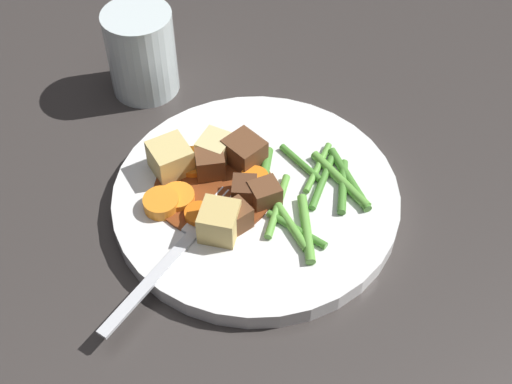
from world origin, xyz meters
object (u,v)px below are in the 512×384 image
object	(u,v)px
meat_chunk_0	(237,216)
potato_chunk_2	(219,222)
carrot_slice_1	(161,203)
potato_chunk_1	(170,159)
dinner_plate	(256,198)
carrot_slice_2	(193,163)
fork	(176,253)
meat_chunk_4	(244,190)
meat_chunk_2	(210,165)
carrot_slice_0	(253,180)
potato_chunk_0	(215,149)
meat_chunk_3	(244,152)
water_glass	(141,52)
carrot_slice_4	(178,199)
carrot_slice_3	(199,215)
meat_chunk_1	(265,194)

from	to	relation	value
meat_chunk_0	potato_chunk_2	bearing A→B (deg)	21.32
carrot_slice_1	potato_chunk_2	bearing A→B (deg)	143.87
potato_chunk_1	dinner_plate	bearing A→B (deg)	152.48
dinner_plate	carrot_slice_1	distance (m)	0.09
carrot_slice_2	fork	world-z (taller)	carrot_slice_2
carrot_slice_2	meat_chunk_4	xyz separation A→B (m)	(-0.04, 0.05, 0.01)
meat_chunk_2	carrot_slice_0	bearing A→B (deg)	155.31
potato_chunk_0	meat_chunk_4	xyz separation A→B (m)	(-0.02, 0.05, -0.00)
dinner_plate	meat_chunk_3	bearing A→B (deg)	-82.14
potato_chunk_0	fork	xyz separation A→B (m)	(0.04, 0.11, -0.01)
water_glass	carrot_slice_0	bearing A→B (deg)	118.24
carrot_slice_2	carrot_slice_4	xyz separation A→B (m)	(0.02, 0.04, 0.00)
carrot_slice_1	meat_chunk_4	size ratio (longest dim) A/B	1.35
potato_chunk_0	meat_chunk_3	xyz separation A→B (m)	(-0.03, 0.01, 0.00)
dinner_plate	potato_chunk_1	size ratio (longest dim) A/B	7.45
meat_chunk_4	carrot_slice_0	bearing A→B (deg)	-124.14
potato_chunk_0	meat_chunk_2	distance (m)	0.02
potato_chunk_2	carrot_slice_1	bearing A→B (deg)	-36.13
carrot_slice_2	carrot_slice_4	bearing A→B (deg)	67.49
dinner_plate	carrot_slice_2	world-z (taller)	carrot_slice_2
potato_chunk_1	meat_chunk_2	distance (m)	0.04
carrot_slice_2	carrot_slice_3	size ratio (longest dim) A/B	1.42
carrot_slice_2	meat_chunk_4	size ratio (longest dim) A/B	1.52
carrot_slice_3	fork	size ratio (longest dim) A/B	0.18
carrot_slice_4	meat_chunk_0	distance (m)	0.06
meat_chunk_3	water_glass	distance (m)	0.17
meat_chunk_0	meat_chunk_4	distance (m)	0.03
potato_chunk_0	meat_chunk_4	bearing A→B (deg)	111.60
potato_chunk_2	meat_chunk_0	bearing A→B (deg)	-158.68
dinner_plate	water_glass	world-z (taller)	water_glass
carrot_slice_3	meat_chunk_1	world-z (taller)	meat_chunk_1
carrot_slice_4	meat_chunk_3	size ratio (longest dim) A/B	0.94
potato_chunk_2	carrot_slice_3	bearing A→B (deg)	-48.25
carrot_slice_2	meat_chunk_1	distance (m)	0.08
fork	water_glass	xyz separation A→B (m)	(0.02, -0.24, 0.03)
carrot_slice_0	carrot_slice_3	xyz separation A→B (m)	(0.05, 0.03, -0.00)
meat_chunk_1	meat_chunk_4	bearing A→B (deg)	-22.65
meat_chunk_1	water_glass	size ratio (longest dim) A/B	0.27
carrot_slice_3	meat_chunk_3	size ratio (longest dim) A/B	0.76
meat_chunk_4	water_glass	xyz separation A→B (m)	(0.08, -0.19, 0.02)
carrot_slice_4	meat_chunk_4	world-z (taller)	meat_chunk_4
carrot_slice_4	potato_chunk_0	distance (m)	0.06
potato_chunk_1	water_glass	distance (m)	0.15
carrot_slice_0	meat_chunk_4	xyz separation A→B (m)	(0.01, 0.02, 0.00)
dinner_plate	meat_chunk_4	xyz separation A→B (m)	(0.01, 0.01, 0.02)
potato_chunk_0	dinner_plate	bearing A→B (deg)	124.27
potato_chunk_0	potato_chunk_2	xyz separation A→B (m)	(0.01, 0.09, 0.00)
carrot_slice_1	carrot_slice_4	world-z (taller)	carrot_slice_1
potato_chunk_2	fork	xyz separation A→B (m)	(0.04, 0.02, -0.01)
carrot_slice_1	meat_chunk_3	xyz separation A→B (m)	(-0.08, -0.04, 0.01)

